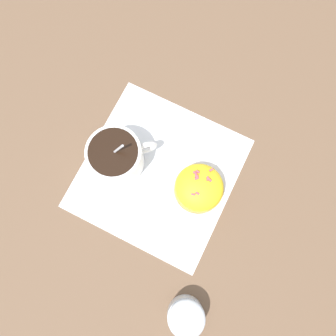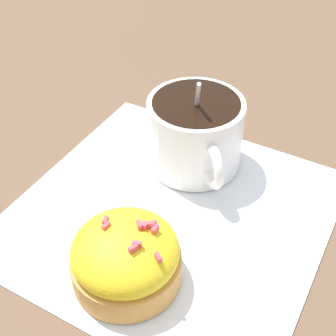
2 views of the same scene
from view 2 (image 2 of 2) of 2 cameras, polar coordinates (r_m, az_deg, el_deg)
ground_plane at (r=0.43m, az=0.31°, el=-5.62°), size 3.00×3.00×0.00m
paper_napkin at (r=0.43m, az=0.31°, el=-5.48°), size 0.28×0.28×0.00m
coffee_cup at (r=0.46m, az=3.36°, el=4.53°), size 0.11×0.10×0.11m
frosted_pastry at (r=0.37m, az=-4.60°, el=-10.98°), size 0.09×0.09×0.06m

